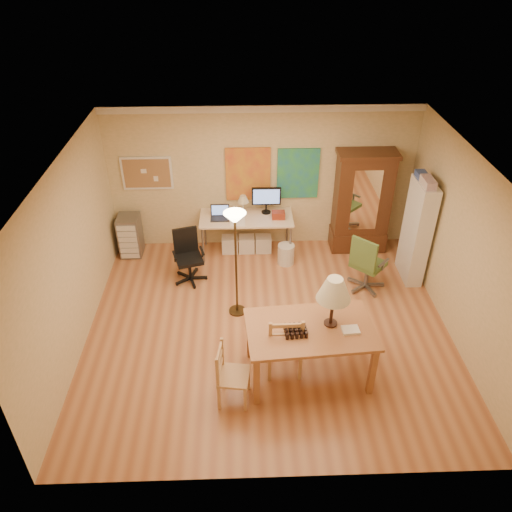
{
  "coord_description": "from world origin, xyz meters",
  "views": [
    {
      "loc": [
        -0.39,
        -5.78,
        5.22
      ],
      "look_at": [
        -0.18,
        0.3,
        1.14
      ],
      "focal_mm": 35.0,
      "sensor_mm": 36.0,
      "label": 1
    }
  ],
  "objects_px": {
    "computer_desk": "(248,230)",
    "office_chair_black": "(189,267)",
    "armoire": "(361,208)",
    "bookshelf": "(416,232)",
    "dining_table": "(319,317)",
    "office_chair_green": "(366,275)"
  },
  "relations": [
    {
      "from": "dining_table",
      "to": "office_chair_black",
      "type": "relative_size",
      "value": 1.84
    },
    {
      "from": "dining_table",
      "to": "armoire",
      "type": "distance_m",
      "value": 3.4
    },
    {
      "from": "office_chair_black",
      "to": "office_chair_green",
      "type": "xyz_separation_m",
      "value": [
        2.99,
        -0.37,
        0.03
      ]
    },
    {
      "from": "office_chair_black",
      "to": "office_chair_green",
      "type": "bearing_deg",
      "value": -7.06
    },
    {
      "from": "office_chair_green",
      "to": "bookshelf",
      "type": "height_order",
      "value": "bookshelf"
    },
    {
      "from": "dining_table",
      "to": "office_chair_green",
      "type": "bearing_deg",
      "value": 59.47
    },
    {
      "from": "dining_table",
      "to": "bookshelf",
      "type": "distance_m",
      "value": 2.97
    },
    {
      "from": "dining_table",
      "to": "office_chair_black",
      "type": "xyz_separation_m",
      "value": [
        -1.89,
        2.24,
        -0.74
      ]
    },
    {
      "from": "computer_desk",
      "to": "office_chair_black",
      "type": "relative_size",
      "value": 1.78
    },
    {
      "from": "office_chair_black",
      "to": "bookshelf",
      "type": "bearing_deg",
      "value": -0.33
    },
    {
      "from": "computer_desk",
      "to": "bookshelf",
      "type": "height_order",
      "value": "bookshelf"
    },
    {
      "from": "armoire",
      "to": "bookshelf",
      "type": "xyz_separation_m",
      "value": [
        0.73,
        -0.95,
        0.05
      ]
    },
    {
      "from": "office_chair_black",
      "to": "bookshelf",
      "type": "xyz_separation_m",
      "value": [
        3.85,
        -0.02,
        0.64
      ]
    },
    {
      "from": "office_chair_black",
      "to": "office_chair_green",
      "type": "relative_size",
      "value": 0.9
    },
    {
      "from": "dining_table",
      "to": "computer_desk",
      "type": "bearing_deg",
      "value": 105.4
    },
    {
      "from": "office_chair_black",
      "to": "armoire",
      "type": "height_order",
      "value": "armoire"
    },
    {
      "from": "computer_desk",
      "to": "bookshelf",
      "type": "distance_m",
      "value": 2.97
    },
    {
      "from": "computer_desk",
      "to": "armoire",
      "type": "height_order",
      "value": "armoire"
    },
    {
      "from": "office_chair_black",
      "to": "bookshelf",
      "type": "height_order",
      "value": "bookshelf"
    },
    {
      "from": "office_chair_green",
      "to": "bookshelf",
      "type": "relative_size",
      "value": 0.58
    },
    {
      "from": "dining_table",
      "to": "computer_desk",
      "type": "xyz_separation_m",
      "value": [
        -0.85,
        3.09,
        -0.52
      ]
    },
    {
      "from": "office_chair_green",
      "to": "dining_table",
      "type": "bearing_deg",
      "value": -120.53
    }
  ]
}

